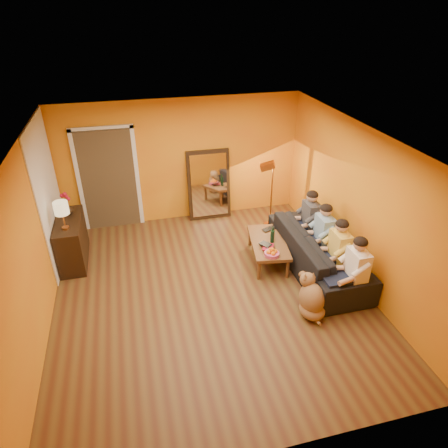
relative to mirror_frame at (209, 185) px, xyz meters
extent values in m
cube|color=brown|center=(-0.55, -2.63, -0.76)|extent=(5.00, 5.50, 0.00)
cube|color=white|center=(-0.55, -2.63, 1.84)|extent=(5.00, 5.50, 0.00)
cube|color=orange|center=(-0.55, 0.12, 0.54)|extent=(5.00, 0.00, 2.60)
cube|color=orange|center=(-3.05, -2.63, 0.54)|extent=(0.00, 5.50, 2.60)
cube|color=orange|center=(1.95, -2.63, 0.54)|extent=(0.00, 5.50, 2.60)
cube|color=white|center=(-3.04, -0.88, 0.54)|extent=(0.02, 1.90, 2.58)
cube|color=#3F2D19|center=(-2.05, 0.20, 0.29)|extent=(1.06, 0.30, 2.10)
cube|color=white|center=(-2.62, 0.08, 0.29)|extent=(0.08, 0.06, 2.20)
cube|color=white|center=(-1.48, 0.08, 0.29)|extent=(0.08, 0.06, 2.20)
cube|color=white|center=(-2.05, 0.08, 1.36)|extent=(1.22, 0.06, 0.08)
cube|color=black|center=(0.00, 0.00, 0.00)|extent=(0.92, 0.27, 1.51)
cube|color=white|center=(0.00, -0.04, 0.00)|extent=(0.78, 0.21, 1.35)
cube|color=black|center=(-2.79, -1.08, -0.34)|extent=(0.44, 1.18, 0.85)
imported|color=black|center=(1.45, -2.39, -0.40)|extent=(2.49, 0.97, 0.73)
cylinder|color=black|center=(0.73, -2.00, -0.18)|extent=(0.07, 0.07, 0.31)
imported|color=#B27F3F|center=(0.80, -1.83, -0.30)|extent=(0.12, 0.12, 0.09)
imported|color=black|center=(0.86, -1.60, -0.33)|extent=(0.35, 0.29, 0.02)
imported|color=black|center=(0.50, -2.15, -0.33)|extent=(0.23, 0.28, 0.02)
imported|color=#B1142E|center=(0.51, -2.14, -0.31)|extent=(0.27, 0.30, 0.02)
imported|color=black|center=(0.50, -2.16, -0.29)|extent=(0.24, 0.25, 0.02)
imported|color=black|center=(-2.79, -0.83, 0.19)|extent=(0.19, 0.19, 0.20)
camera|label=1|loc=(-1.60, -7.70, 3.54)|focal=32.00mm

